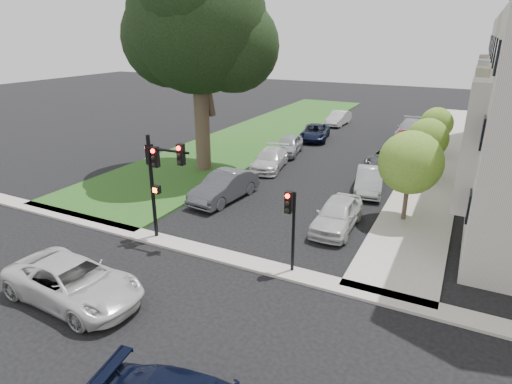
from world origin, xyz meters
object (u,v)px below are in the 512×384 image
at_px(small_tree_a, 411,163).
at_px(small_tree_c, 437,123).
at_px(car_parked_7, 289,145).
at_px(car_parked_9, 339,118).
at_px(traffic_signal_main, 158,170).
at_px(small_tree_b, 427,139).
at_px(car_parked_4, 410,129).
at_px(car_parked_0, 337,214).
at_px(traffic_signal_secondary, 291,217).
at_px(car_parked_8, 315,132).
at_px(car_parked_1, 369,180).
at_px(car_parked_5, 224,187).
at_px(eucalyptus, 197,23).
at_px(car_parked_2, 389,158).
at_px(car_cross_near, 73,282).
at_px(car_parked_6, 270,159).
at_px(car_parked_3, 404,138).

height_order(small_tree_a, small_tree_c, small_tree_a).
xyz_separation_m(car_parked_7, car_parked_9, (0.26, 12.72, -0.03)).
bearing_deg(car_parked_7, traffic_signal_main, -97.76).
distance_m(small_tree_a, small_tree_c, 14.23).
xyz_separation_m(small_tree_b, car_parked_4, (-2.45, 11.51, -1.83)).
relative_size(small_tree_b, car_parked_0, 0.89).
bearing_deg(traffic_signal_secondary, car_parked_8, 106.84).
bearing_deg(car_parked_1, small_tree_b, 49.36).
relative_size(small_tree_b, car_parked_5, 0.81).
height_order(eucalyptus, car_parked_8, eucalyptus).
bearing_deg(car_parked_2, car_parked_7, -174.75).
bearing_deg(traffic_signal_secondary, eucalyptus, 137.01).
distance_m(small_tree_b, car_parked_0, 10.74).
bearing_deg(car_cross_near, eucalyptus, 19.51).
distance_m(car_cross_near, car_parked_5, 10.86).
xyz_separation_m(car_parked_7, car_parked_8, (0.26, 5.47, -0.06)).
distance_m(car_parked_2, car_parked_6, 8.42).
bearing_deg(car_cross_near, car_parked_8, 4.05).
relative_size(traffic_signal_secondary, car_cross_near, 0.64).
bearing_deg(traffic_signal_main, small_tree_a, 36.68).
height_order(car_parked_3, car_parked_8, car_parked_3).
bearing_deg(car_parked_5, car_parked_0, -1.03).
bearing_deg(car_parked_3, traffic_signal_secondary, -95.11).
distance_m(car_parked_2, car_parked_5, 12.85).
height_order(small_tree_a, small_tree_b, small_tree_a).
height_order(car_cross_near, car_parked_7, car_cross_near).
relative_size(eucalyptus, small_tree_b, 3.55).
xyz_separation_m(car_parked_1, car_parked_6, (-7.27, 1.52, -0.03)).
relative_size(eucalyptus, car_parked_4, 2.56).
height_order(car_parked_1, car_parked_3, car_parked_1).
distance_m(car_cross_near, car_parked_9, 34.36).
distance_m(car_parked_2, car_parked_8, 9.33).
relative_size(car_parked_1, car_parked_8, 0.89).
bearing_deg(car_cross_near, car_parked_0, -30.44).
bearing_deg(car_parked_3, car_parked_0, -94.06).
xyz_separation_m(small_tree_c, traffic_signal_secondary, (-3.29, -21.41, -0.04)).
bearing_deg(car_parked_8, car_cross_near, -100.27).
bearing_deg(car_parked_8, car_parked_5, -100.37).
bearing_deg(car_parked_7, car_parked_3, 30.96).
distance_m(traffic_signal_main, traffic_signal_secondary, 6.40).
height_order(car_parked_1, car_parked_8, car_parked_1).
relative_size(car_parked_3, car_parked_6, 0.84).
height_order(car_parked_0, car_parked_2, car_parked_0).
height_order(car_parked_0, car_parked_9, car_parked_0).
relative_size(small_tree_a, car_parked_0, 1.05).
distance_m(small_tree_a, car_parked_2, 9.69).
height_order(traffic_signal_main, car_parked_1, traffic_signal_main).
bearing_deg(car_parked_6, car_parked_5, -98.33).
bearing_deg(small_tree_c, small_tree_b, -90.00).
bearing_deg(car_parked_7, small_tree_c, 16.54).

